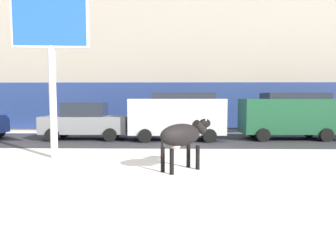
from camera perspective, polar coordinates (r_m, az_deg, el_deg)
ground_plane at (r=8.07m, az=-3.39°, el=-9.80°), size 120.00×120.00×0.00m
road_strip at (r=15.90m, az=-1.06°, el=-2.46°), size 60.00×5.60×0.01m
building_facade at (r=22.94m, az=-0.37°, el=16.07°), size 44.00×6.10×13.00m
cow_black at (r=9.11m, az=2.57°, el=-1.74°), size 1.70×1.55×1.54m
billboard at (r=11.89m, az=-20.07°, el=15.62°), size 2.53×0.41×5.56m
car_grey_sedan at (r=16.58m, az=-14.40°, el=0.83°), size 4.25×2.07×1.84m
car_silver_van at (r=15.75m, az=1.65°, el=1.99°), size 4.65×2.22×2.32m
car_darkgreen_van at (r=17.15m, az=20.54°, el=1.92°), size 4.65×2.22×2.32m
pedestrian_near_billboard at (r=19.03m, az=-12.80°, el=1.28°), size 0.36×0.24×1.73m
pedestrian_by_cars at (r=19.59m, az=20.90°, el=1.18°), size 0.36×0.24×1.73m
pedestrian_far_left at (r=19.19m, az=-14.69°, el=1.28°), size 0.36×0.24×1.73m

